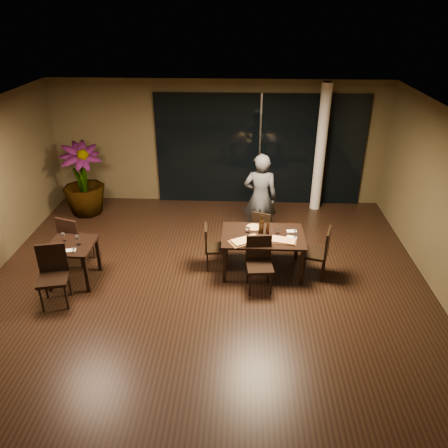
# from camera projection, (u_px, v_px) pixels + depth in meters

# --- Properties ---
(ground) EXTENTS (8.00, 8.00, 0.00)m
(ground) POSITION_uv_depth(u_px,v_px,m) (206.00, 293.00, 7.65)
(ground) COLOR black
(ground) RESTS_ON ground
(wall_back) EXTENTS (8.00, 0.10, 3.00)m
(wall_back) POSITION_uv_depth(u_px,v_px,m) (218.00, 143.00, 10.56)
(wall_back) COLOR #483F26
(wall_back) RESTS_ON ground
(wall_front) EXTENTS (8.00, 0.10, 3.00)m
(wall_front) POSITION_uv_depth(u_px,v_px,m) (159.00, 448.00, 3.37)
(wall_front) COLOR #483F26
(wall_front) RESTS_ON ground
(ceiling) EXTENTS (8.00, 8.00, 0.04)m
(ceiling) POSITION_uv_depth(u_px,v_px,m) (202.00, 122.00, 6.27)
(ceiling) COLOR silver
(ceiling) RESTS_ON wall_back
(window_panel) EXTENTS (5.00, 0.06, 2.70)m
(window_panel) POSITION_uv_depth(u_px,v_px,m) (260.00, 150.00, 10.51)
(window_panel) COLOR black
(window_panel) RESTS_ON ground
(column) EXTENTS (0.24, 0.24, 3.00)m
(column) POSITION_uv_depth(u_px,v_px,m) (321.00, 149.00, 10.11)
(column) COLOR white
(column) RESTS_ON ground
(main_table) EXTENTS (1.50, 1.00, 0.75)m
(main_table) POSITION_uv_depth(u_px,v_px,m) (263.00, 239.00, 8.01)
(main_table) COLOR black
(main_table) RESTS_ON ground
(side_table) EXTENTS (0.80, 0.80, 0.75)m
(side_table) POSITION_uv_depth(u_px,v_px,m) (72.00, 251.00, 7.73)
(side_table) COLOR black
(side_table) RESTS_ON ground
(chair_main_far) EXTENTS (0.50, 0.50, 0.84)m
(chair_main_far) POSITION_uv_depth(u_px,v_px,m) (262.00, 228.00, 8.84)
(chair_main_far) COLOR black
(chair_main_far) RESTS_ON ground
(chair_main_near) EXTENTS (0.49, 0.49, 0.97)m
(chair_main_near) POSITION_uv_depth(u_px,v_px,m) (259.00, 260.00, 7.60)
(chair_main_near) COLOR black
(chair_main_near) RESTS_ON ground
(chair_main_left) EXTENTS (0.44, 0.44, 0.87)m
(chair_main_left) POSITION_uv_depth(u_px,v_px,m) (212.00, 245.00, 8.19)
(chair_main_left) COLOR black
(chair_main_left) RESTS_ON ground
(chair_main_right) EXTENTS (0.56, 0.56, 0.98)m
(chair_main_right) POSITION_uv_depth(u_px,v_px,m) (320.00, 250.00, 7.90)
(chair_main_right) COLOR black
(chair_main_right) RESTS_ON ground
(chair_side_far) EXTENTS (0.60, 0.60, 1.01)m
(chair_side_far) POSITION_uv_depth(u_px,v_px,m) (74.00, 238.00, 8.27)
(chair_side_far) COLOR black
(chair_side_far) RESTS_ON ground
(chair_side_near) EXTENTS (0.57, 0.57, 1.03)m
(chair_side_near) POSITION_uv_depth(u_px,v_px,m) (53.00, 272.00, 7.22)
(chair_side_near) COLOR black
(chair_side_near) RESTS_ON ground
(diner) EXTENTS (0.66, 0.46, 1.89)m
(diner) POSITION_uv_depth(u_px,v_px,m) (260.00, 198.00, 9.00)
(diner) COLOR #2E3033
(diner) RESTS_ON ground
(potted_plant) EXTENTS (1.29, 1.29, 1.70)m
(potted_plant) POSITION_uv_depth(u_px,v_px,m) (83.00, 180.00, 10.15)
(potted_plant) COLOR #254E1A
(potted_plant) RESTS_ON ground
(pizza_board_left) EXTENTS (0.67, 0.56, 0.01)m
(pizza_board_left) POSITION_uv_depth(u_px,v_px,m) (246.00, 241.00, 7.77)
(pizza_board_left) COLOR #4F3019
(pizza_board_left) RESTS_ON main_table
(pizza_board_right) EXTENTS (0.56, 0.35, 0.01)m
(pizza_board_right) POSITION_uv_depth(u_px,v_px,m) (282.00, 241.00, 7.77)
(pizza_board_right) COLOR #4E3319
(pizza_board_right) RESTS_ON main_table
(oblong_pizza_left) EXTENTS (0.52, 0.43, 0.02)m
(oblong_pizza_left) POSITION_uv_depth(u_px,v_px,m) (246.00, 240.00, 7.76)
(oblong_pizza_left) COLOR maroon
(oblong_pizza_left) RESTS_ON pizza_board_left
(oblong_pizza_right) EXTENTS (0.50, 0.31, 0.02)m
(oblong_pizza_right) POSITION_uv_depth(u_px,v_px,m) (282.00, 240.00, 7.76)
(oblong_pizza_right) COLOR #69090B
(oblong_pizza_right) RESTS_ON pizza_board_right
(round_pizza) EXTENTS (0.28, 0.28, 0.01)m
(round_pizza) POSITION_uv_depth(u_px,v_px,m) (254.00, 227.00, 8.23)
(round_pizza) COLOR #B22813
(round_pizza) RESTS_ON main_table
(bottle_a) EXTENTS (0.06, 0.06, 0.27)m
(bottle_a) POSITION_uv_depth(u_px,v_px,m) (260.00, 227.00, 7.99)
(bottle_a) COLOR black
(bottle_a) RESTS_ON main_table
(bottle_b) EXTENTS (0.06, 0.06, 0.28)m
(bottle_b) POSITION_uv_depth(u_px,v_px,m) (268.00, 227.00, 7.95)
(bottle_b) COLOR black
(bottle_b) RESTS_ON main_table
(bottle_c) EXTENTS (0.08, 0.08, 0.35)m
(bottle_c) POSITION_uv_depth(u_px,v_px,m) (262.00, 225.00, 7.97)
(bottle_c) COLOR black
(bottle_c) RESTS_ON main_table
(tumbler_left) EXTENTS (0.08, 0.08, 0.10)m
(tumbler_left) POSITION_uv_depth(u_px,v_px,m) (248.00, 230.00, 8.05)
(tumbler_left) COLOR white
(tumbler_left) RESTS_ON main_table
(tumbler_right) EXTENTS (0.07, 0.07, 0.08)m
(tumbler_right) POSITION_uv_depth(u_px,v_px,m) (277.00, 231.00, 8.02)
(tumbler_right) COLOR white
(tumbler_right) RESTS_ON main_table
(napkin_near) EXTENTS (0.20, 0.15, 0.01)m
(napkin_near) POSITION_uv_depth(u_px,v_px,m) (292.00, 238.00, 7.88)
(napkin_near) COLOR white
(napkin_near) RESTS_ON main_table
(napkin_far) EXTENTS (0.19, 0.12, 0.01)m
(napkin_far) POSITION_uv_depth(u_px,v_px,m) (292.00, 231.00, 8.09)
(napkin_far) COLOR white
(napkin_far) RESTS_ON main_table
(wine_glass_a) EXTENTS (0.07, 0.07, 0.17)m
(wine_glass_a) POSITION_uv_depth(u_px,v_px,m) (63.00, 237.00, 7.74)
(wine_glass_a) COLOR white
(wine_glass_a) RESTS_ON side_table
(wine_glass_b) EXTENTS (0.08, 0.08, 0.19)m
(wine_glass_b) POSITION_uv_depth(u_px,v_px,m) (78.00, 240.00, 7.62)
(wine_glass_b) COLOR white
(wine_glass_b) RESTS_ON side_table
(side_napkin) EXTENTS (0.20, 0.15, 0.01)m
(side_napkin) POSITION_uv_depth(u_px,v_px,m) (70.00, 250.00, 7.47)
(side_napkin) COLOR white
(side_napkin) RESTS_ON side_table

